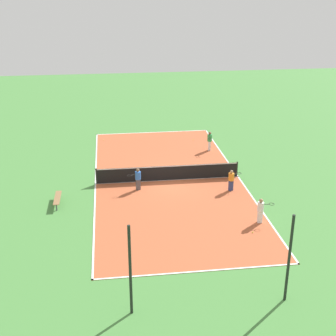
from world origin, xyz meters
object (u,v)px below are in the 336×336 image
player_far_green (210,140)px  fence_post_back_right (130,271)px  tennis_ball_far_baseline (253,232)px  tennis_ball_left_sideline (193,140)px  bench (57,198)px  player_center_orange (231,179)px  tennis_ball_near_net (185,167)px  tennis_net (168,173)px  fence_post_back_left (289,259)px  player_near_blue (138,178)px  player_near_white (261,209)px  tennis_ball_midcourt (104,140)px

player_far_green → fence_post_back_right: size_ratio=0.38×
tennis_ball_far_baseline → tennis_ball_left_sideline: (0.33, -15.84, 0.00)m
bench → player_center_orange: (-10.89, -0.56, 0.41)m
player_center_orange → tennis_ball_near_net: bearing=96.6°
tennis_net → fence_post_back_left: fence_post_back_left is taller
player_near_blue → tennis_ball_far_baseline: (-5.70, 6.39, -0.79)m
player_near_white → player_far_green: bearing=94.2°
player_near_white → fence_post_back_right: 10.16m
tennis_ball_midcourt → fence_post_back_left: size_ratio=0.02×
tennis_ball_midcourt → tennis_ball_left_sideline: size_ratio=1.00×
tennis_ball_left_sideline → fence_post_back_left: size_ratio=0.02×
tennis_net → tennis_ball_left_sideline: (-3.24, -8.17, -0.52)m
player_near_blue → player_center_orange: 5.99m
player_center_orange → tennis_net: bearing=128.1°
tennis_net → player_near_white: 7.89m
player_near_white → player_center_orange: player_near_white is taller
bench → tennis_ball_midcourt: 12.15m
tennis_ball_near_net → tennis_ball_far_baseline: bearing=102.1°
player_far_green → tennis_ball_near_net: player_far_green is taller
fence_post_back_right → tennis_ball_midcourt: bearing=-87.3°
bench → fence_post_back_right: size_ratio=0.49×
bench → tennis_ball_far_baseline: (-10.67, 4.93, -0.34)m
bench → tennis_net: bearing=111.2°
player_near_blue → player_center_orange: player_near_blue is taller
player_far_green → fence_post_back_right: bearing=-8.5°
tennis_ball_left_sideline → fence_post_back_left: 21.56m
player_near_white → player_far_green: size_ratio=0.95×
tennis_net → fence_post_back_right: size_ratio=2.39×
tennis_ball_near_net → tennis_ball_midcourt: bearing=-50.5°
fence_post_back_left → fence_post_back_right: same height
player_far_green → tennis_ball_midcourt: 9.12m
player_near_blue → tennis_ball_far_baseline: size_ratio=21.48×
tennis_ball_far_baseline → tennis_ball_left_sideline: same height
player_near_blue → fence_post_back_left: bearing=90.3°
fence_post_back_left → tennis_ball_near_net: bearing=-83.5°
player_near_blue → player_near_white: size_ratio=1.00×
tennis_net → player_near_blue: player_near_blue is taller
bench → tennis_ball_left_sideline: 15.03m
tennis_ball_midcourt → fence_post_back_right: (-1.05, 22.38, 1.97)m
tennis_ball_far_baseline → bench: bearing=-24.8°
bench → player_near_white: (-11.39, 3.86, 0.46)m
player_center_orange → player_far_green: (-0.24, -7.67, 0.09)m
player_center_orange → tennis_ball_left_sideline: 10.39m
tennis_net → player_near_blue: bearing=31.3°
tennis_net → player_far_green: bearing=-126.4°
player_center_orange → tennis_ball_near_net: 4.89m
tennis_ball_left_sideline → player_near_white: bearing=94.1°
tennis_ball_left_sideline → bench: bearing=46.6°
player_center_orange → player_far_green: size_ratio=0.91×
tennis_ball_left_sideline → fence_post_back_right: fence_post_back_right is taller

